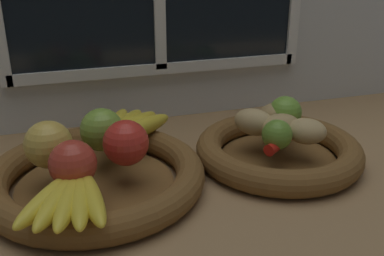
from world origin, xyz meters
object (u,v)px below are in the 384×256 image
banana_bunch_front (71,196)px  potato_back (278,115)px  potato_small (306,131)px  lime_far (285,112)px  fruit_bowl_right (278,150)px  banana_bunch_back (125,126)px  fruit_bowl_left (95,176)px  lime_near (277,135)px  apple_golden_left (48,144)px  chili_pepper (291,137)px  apple_red_right (126,143)px  apple_red_front (73,164)px  potato_large (280,126)px  apple_green_back (102,130)px  potato_oblong (254,122)px

banana_bunch_front → potato_back: potato_back is taller
potato_small → lime_far: size_ratio=1.14×
fruit_bowl_right → banana_bunch_back: banana_bunch_back is taller
fruit_bowl_left → lime_near: size_ratio=6.86×
apple_golden_left → chili_pepper: (41.09, -3.30, -2.76)cm
apple_red_right → apple_red_front: size_ratio=1.06×
fruit_bowl_left → potato_large: 33.72cm
apple_green_back → potato_small: bearing=-13.0°
banana_bunch_front → potato_small: 41.89cm
apple_red_right → banana_bunch_front: (-9.32, -10.02, -2.26)cm
apple_red_right → potato_small: (31.65, -1.35, -1.43)cm
lime_near → apple_green_back: bearing=163.1°
apple_golden_left → potato_large: apple_golden_left is taller
apple_green_back → apple_red_front: 12.45cm
potato_small → lime_far: (-0.19, 7.42, 0.90)cm
apple_red_right → potato_oblong: (24.52, 4.94, -1.23)cm
banana_bunch_back → apple_golden_left: bearing=-145.6°
apple_red_right → banana_bunch_back: size_ratio=0.44×
lime_far → chili_pepper: size_ratio=0.42×
potato_small → potato_oblong: bearing=138.6°
banana_bunch_front → chili_pepper: banana_bunch_front is taller
fruit_bowl_right → apple_green_back: apple_green_back is taller
lime_near → potato_back: bearing=61.0°
potato_oblong → potato_small: 9.51cm
potato_back → lime_near: bearing=-119.0°
apple_green_back → banana_bunch_back: bearing=48.8°
fruit_bowl_right → banana_bunch_back: (-26.60, 9.96, 4.13)cm
lime_near → chili_pepper: bearing=22.2°
apple_red_front → potato_large: 37.38cm
fruit_bowl_left → fruit_bowl_right: size_ratio=1.18×
fruit_bowl_left → fruit_bowl_right: 33.37cm
potato_oblong → potato_small: (7.13, -6.29, -0.20)cm
banana_bunch_front → potato_oblong: (33.84, 14.95, 1.03)cm
potato_small → lime_far: lime_far is taller
banana_bunch_front → apple_green_back: bearing=69.1°
potato_oblong → potato_large: 4.78cm
apple_golden_left → potato_large: size_ratio=0.98×
chili_pepper → fruit_bowl_right: bearing=81.8°
lime_near → potato_small: bearing=6.7°
fruit_bowl_left → apple_red_front: bearing=-117.5°
potato_back → apple_red_front: bearing=-164.0°
banana_bunch_back → potato_small: bearing=-24.0°
banana_bunch_front → potato_large: 39.50cm
apple_green_back → lime_near: size_ratio=1.40×
chili_pepper → lime_far: bearing=41.2°
potato_large → lime_near: 4.90cm
banana_bunch_back → potato_oblong: potato_oblong is taller
fruit_bowl_left → lime_far: 37.20cm
potato_oblong → apple_red_front: bearing=-164.0°
potato_small → lime_near: (-6.06, -0.71, 0.38)cm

